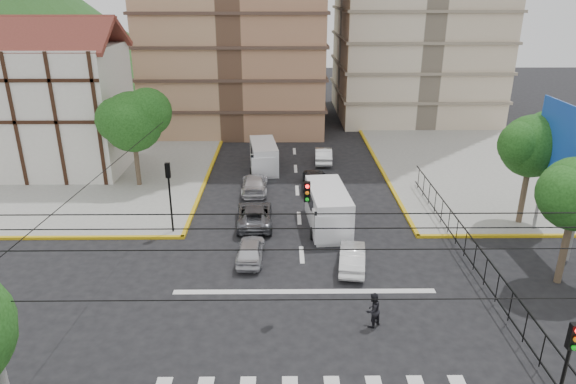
{
  "coord_description": "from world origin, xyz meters",
  "views": [
    {
      "loc": [
        -1.02,
        -20.63,
        13.92
      ],
      "look_at": [
        -0.78,
        4.54,
        4.0
      ],
      "focal_mm": 32.0,
      "sensor_mm": 36.0,
      "label": 1
    }
  ],
  "objects_px": {
    "traffic_light_nw": "(169,186)",
    "car_silver_front_left": "(250,250)",
    "van_left_lane": "(264,157)",
    "car_white_front_right": "(352,257)",
    "van_right_lane": "(328,211)",
    "traffic_light_se": "(567,362)",
    "pedestrian_crosswalk": "(373,310)"
  },
  "relations": [
    {
      "from": "pedestrian_crosswalk",
      "to": "traffic_light_nw",
      "type": "bearing_deg",
      "value": -80.2
    },
    {
      "from": "van_right_lane",
      "to": "car_white_front_right",
      "type": "height_order",
      "value": "van_right_lane"
    },
    {
      "from": "car_silver_front_left",
      "to": "van_right_lane",
      "type": "bearing_deg",
      "value": -137.64
    },
    {
      "from": "traffic_light_se",
      "to": "van_right_lane",
      "type": "xyz_separation_m",
      "value": [
        -6.05,
        16.18,
        -1.89
      ]
    },
    {
      "from": "traffic_light_se",
      "to": "van_right_lane",
      "type": "bearing_deg",
      "value": 110.51
    },
    {
      "from": "van_left_lane",
      "to": "car_silver_front_left",
      "type": "bearing_deg",
      "value": -97.86
    },
    {
      "from": "van_left_lane",
      "to": "car_white_front_right",
      "type": "height_order",
      "value": "van_left_lane"
    },
    {
      "from": "traffic_light_nw",
      "to": "car_silver_front_left",
      "type": "distance_m",
      "value": 6.47
    },
    {
      "from": "traffic_light_nw",
      "to": "car_white_front_right",
      "type": "height_order",
      "value": "traffic_light_nw"
    },
    {
      "from": "traffic_light_nw",
      "to": "van_left_lane",
      "type": "height_order",
      "value": "traffic_light_nw"
    },
    {
      "from": "van_left_lane",
      "to": "car_silver_front_left",
      "type": "height_order",
      "value": "van_left_lane"
    },
    {
      "from": "van_right_lane",
      "to": "car_silver_front_left",
      "type": "relative_size",
      "value": 1.6
    },
    {
      "from": "van_left_lane",
      "to": "pedestrian_crosswalk",
      "type": "height_order",
      "value": "van_left_lane"
    },
    {
      "from": "traffic_light_nw",
      "to": "car_white_front_right",
      "type": "bearing_deg",
      "value": -22.06
    },
    {
      "from": "van_right_lane",
      "to": "van_left_lane",
      "type": "relative_size",
      "value": 1.1
    },
    {
      "from": "van_right_lane",
      "to": "car_silver_front_left",
      "type": "bearing_deg",
      "value": -144.45
    },
    {
      "from": "van_right_lane",
      "to": "van_left_lane",
      "type": "distance_m",
      "value": 12.13
    },
    {
      "from": "car_silver_front_left",
      "to": "pedestrian_crosswalk",
      "type": "relative_size",
      "value": 2.17
    },
    {
      "from": "van_right_lane",
      "to": "car_white_front_right",
      "type": "bearing_deg",
      "value": -84.26
    },
    {
      "from": "traffic_light_nw",
      "to": "van_right_lane",
      "type": "relative_size",
      "value": 0.77
    },
    {
      "from": "traffic_light_nw",
      "to": "pedestrian_crosswalk",
      "type": "relative_size",
      "value": 2.66
    },
    {
      "from": "traffic_light_se",
      "to": "traffic_light_nw",
      "type": "height_order",
      "value": "same"
    },
    {
      "from": "traffic_light_se",
      "to": "van_left_lane",
      "type": "relative_size",
      "value": 0.84
    },
    {
      "from": "traffic_light_nw",
      "to": "van_right_lane",
      "type": "xyz_separation_m",
      "value": [
        9.55,
        0.58,
        -1.89
      ]
    },
    {
      "from": "van_right_lane",
      "to": "traffic_light_nw",
      "type": "bearing_deg",
      "value": 178.64
    },
    {
      "from": "van_right_lane",
      "to": "car_silver_front_left",
      "type": "height_order",
      "value": "van_right_lane"
    },
    {
      "from": "car_white_front_right",
      "to": "pedestrian_crosswalk",
      "type": "xyz_separation_m",
      "value": [
        0.24,
        -5.17,
        0.21
      ]
    },
    {
      "from": "traffic_light_se",
      "to": "pedestrian_crosswalk",
      "type": "relative_size",
      "value": 2.66
    },
    {
      "from": "traffic_light_nw",
      "to": "pedestrian_crosswalk",
      "type": "height_order",
      "value": "traffic_light_nw"
    },
    {
      "from": "van_left_lane",
      "to": "car_white_front_right",
      "type": "bearing_deg",
      "value": -78.91
    },
    {
      "from": "van_left_lane",
      "to": "pedestrian_crosswalk",
      "type": "relative_size",
      "value": 3.16
    },
    {
      "from": "traffic_light_se",
      "to": "van_left_lane",
      "type": "bearing_deg",
      "value": 110.81
    }
  ]
}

